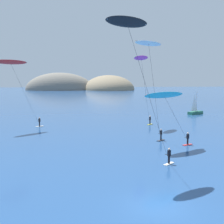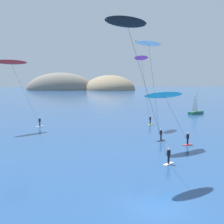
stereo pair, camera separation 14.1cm
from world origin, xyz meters
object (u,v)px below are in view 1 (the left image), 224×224
at_px(kitesurfer_magenta, 142,64).
at_px(kitesurfer_white, 150,53).
at_px(kitesurfer_red, 13,68).
at_px(sailboat_near, 196,111).
at_px(kitesurfer_cyan, 166,98).
at_px(kitesurfer_black, 132,39).

relative_size(kitesurfer_magenta, kitesurfer_white, 0.94).
bearing_deg(kitesurfer_red, kitesurfer_white, -33.10).
bearing_deg(kitesurfer_red, sailboat_near, 23.17).
bearing_deg(kitesurfer_cyan, kitesurfer_magenta, 87.20).
bearing_deg(kitesurfer_cyan, sailboat_near, 60.42).
bearing_deg(sailboat_near, kitesurfer_white, -123.67).
xyz_separation_m(kitesurfer_red, kitesurfer_cyan, (21.49, -16.16, -4.29)).
distance_m(kitesurfer_red, kitesurfer_cyan, 27.23).
relative_size(kitesurfer_black, kitesurfer_cyan, 1.83).
distance_m(kitesurfer_cyan, kitesurfer_white, 6.59).
bearing_deg(kitesurfer_cyan, kitesurfer_white, 113.40).
distance_m(kitesurfer_magenta, kitesurfer_red, 22.29).
distance_m(sailboat_near, kitesurfer_magenta, 27.36).
distance_m(kitesurfer_red, kitesurfer_white, 24.14).
distance_m(sailboat_near, kitesurfer_cyan, 38.94).
xyz_separation_m(kitesurfer_red, kitesurfer_white, (20.19, -13.16, 1.43)).
relative_size(sailboat_near, kitesurfer_black, 0.40).
bearing_deg(kitesurfer_cyan, kitesurfer_black, -125.27).
bearing_deg(kitesurfer_black, kitesurfer_white, 67.80).
height_order(kitesurfer_red, kitesurfer_cyan, kitesurfer_red).
xyz_separation_m(kitesurfer_black, kitesurfer_cyan, (5.97, 8.45, -5.88)).
xyz_separation_m(kitesurfer_black, kitesurfer_magenta, (6.76, 24.63, -0.83)).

